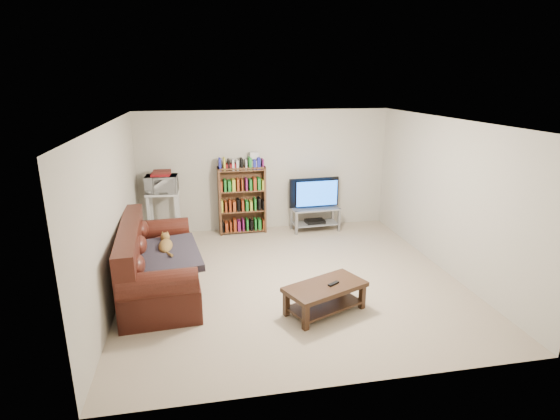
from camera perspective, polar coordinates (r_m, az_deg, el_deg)
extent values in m
plane|color=#C5AF93|center=(6.84, 1.46, -8.96)|extent=(5.00, 5.00, 0.00)
plane|color=white|center=(6.19, 1.62, 11.50)|extent=(5.00, 5.00, 0.00)
plane|color=beige|center=(8.80, -1.89, 5.14)|extent=(5.00, 0.00, 5.00)
plane|color=beige|center=(4.15, 8.87, -8.60)|extent=(5.00, 0.00, 5.00)
plane|color=beige|center=(6.39, -20.96, -0.43)|extent=(0.00, 5.00, 5.00)
plane|color=beige|center=(7.34, 21.00, 1.69)|extent=(0.00, 5.00, 5.00)
cube|color=#431911|center=(6.68, -15.31, -8.13)|extent=(1.17, 2.41, 0.45)
cube|color=#431911|center=(6.59, -18.78, -6.08)|extent=(0.42, 2.35, 0.98)
cube|color=#431911|center=(5.71, -15.38, -11.91)|extent=(0.97, 0.31, 0.57)
cube|color=#431911|center=(7.63, -15.33, -4.48)|extent=(0.97, 0.31, 0.57)
cube|color=#2D2832|center=(6.39, -14.66, -5.77)|extent=(1.07, 1.30, 0.19)
cube|color=#351F12|center=(5.82, 5.93, -9.97)|extent=(1.19, 0.92, 0.06)
cube|color=#351F12|center=(5.94, 5.86, -12.20)|extent=(1.08, 0.83, 0.03)
cube|color=#351F12|center=(5.50, 3.38, -13.86)|extent=(0.09, 0.09, 0.33)
cube|color=#351F12|center=(6.06, 10.68, -11.09)|extent=(0.09, 0.09, 0.33)
cube|color=#351F12|center=(5.79, 0.83, -12.16)|extent=(0.09, 0.09, 0.33)
cube|color=#351F12|center=(6.32, 8.02, -9.72)|extent=(0.09, 0.09, 0.33)
cube|color=black|center=(5.82, 7.00, -9.52)|extent=(0.17, 0.13, 0.02)
cube|color=#999EA3|center=(8.83, 4.63, 0.22)|extent=(0.98, 0.49, 0.03)
cube|color=#999EA3|center=(8.93, 4.58, -1.72)|extent=(0.93, 0.46, 0.02)
cube|color=gray|center=(8.60, 2.15, -1.76)|extent=(0.05, 0.05, 0.48)
cube|color=gray|center=(8.88, 7.72, -1.30)|extent=(0.05, 0.05, 0.48)
cube|color=gray|center=(8.94, 1.49, -1.03)|extent=(0.05, 0.05, 0.48)
cube|color=gray|center=(9.21, 6.88, -0.62)|extent=(0.05, 0.05, 0.48)
imported|color=black|center=(8.75, 4.68, 2.17)|extent=(1.04, 0.20, 0.59)
cube|color=black|center=(8.92, 4.59, -1.47)|extent=(0.40, 0.29, 0.06)
cube|color=#56341E|center=(8.63, -7.89, 1.14)|extent=(0.05, 0.29, 1.34)
cube|color=#56341E|center=(8.73, -2.08, 1.47)|extent=(0.05, 0.29, 1.34)
cube|color=#56341E|center=(8.52, -5.07, 5.55)|extent=(0.93, 0.31, 0.03)
cube|color=maroon|center=(8.49, -6.47, 5.81)|extent=(0.27, 0.21, 0.07)
cube|color=silver|center=(8.46, -15.11, 2.13)|extent=(0.61, 0.46, 0.04)
cube|color=silver|center=(8.63, -14.80, -1.83)|extent=(0.55, 0.41, 0.03)
cube|color=silver|center=(8.47, -16.71, -1.30)|extent=(0.05, 0.05, 0.90)
cube|color=silver|center=(8.39, -13.31, -1.19)|extent=(0.05, 0.05, 0.90)
cube|color=silver|center=(8.79, -16.37, -0.61)|extent=(0.05, 0.05, 0.90)
cube|color=silver|center=(8.72, -13.09, -0.50)|extent=(0.05, 0.05, 0.90)
imported|color=silver|center=(8.42, -15.20, 3.31)|extent=(0.60, 0.42, 0.32)
cube|color=maroon|center=(8.38, -15.29, 4.53)|extent=(0.36, 0.32, 0.05)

